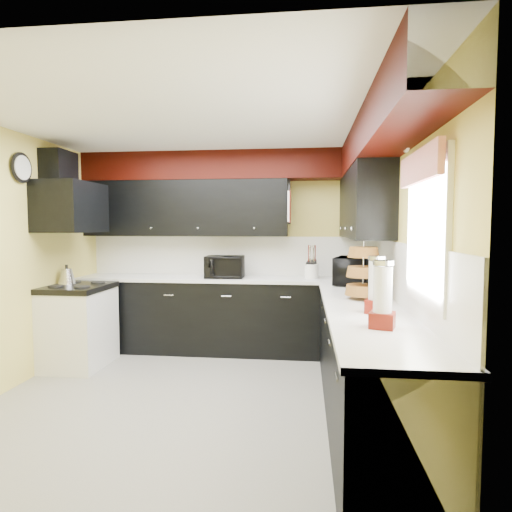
{
  "coord_description": "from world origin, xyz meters",
  "views": [
    {
      "loc": [
        1.02,
        -3.72,
        1.57
      ],
      "look_at": [
        0.52,
        0.62,
        1.27
      ],
      "focal_mm": 30.0,
      "sensor_mm": 36.0,
      "label": 1
    }
  ],
  "objects_px": {
    "microwave": "(354,271)",
    "knife_block": "(312,270)",
    "toaster_oven": "(225,267)",
    "utensil_crock": "(312,271)",
    "kettle": "(67,276)"
  },
  "relations": [
    {
      "from": "microwave",
      "to": "knife_block",
      "type": "bearing_deg",
      "value": 57.61
    },
    {
      "from": "toaster_oven",
      "to": "knife_block",
      "type": "xyz_separation_m",
      "value": [
        1.07,
        0.05,
        -0.03
      ]
    },
    {
      "from": "utensil_crock",
      "to": "knife_block",
      "type": "height_order",
      "value": "knife_block"
    },
    {
      "from": "microwave",
      "to": "kettle",
      "type": "height_order",
      "value": "microwave"
    },
    {
      "from": "toaster_oven",
      "to": "microwave",
      "type": "height_order",
      "value": "microwave"
    },
    {
      "from": "utensil_crock",
      "to": "kettle",
      "type": "distance_m",
      "value": 2.85
    },
    {
      "from": "toaster_oven",
      "to": "kettle",
      "type": "relative_size",
      "value": 2.41
    },
    {
      "from": "toaster_oven",
      "to": "microwave",
      "type": "relative_size",
      "value": 0.86
    },
    {
      "from": "toaster_oven",
      "to": "utensil_crock",
      "type": "relative_size",
      "value": 2.6
    },
    {
      "from": "utensil_crock",
      "to": "toaster_oven",
      "type": "bearing_deg",
      "value": -178.46
    },
    {
      "from": "microwave",
      "to": "utensil_crock",
      "type": "height_order",
      "value": "microwave"
    },
    {
      "from": "toaster_oven",
      "to": "knife_block",
      "type": "bearing_deg",
      "value": 0.68
    },
    {
      "from": "toaster_oven",
      "to": "microwave",
      "type": "xyz_separation_m",
      "value": [
        1.51,
        -0.43,
        0.02
      ]
    },
    {
      "from": "microwave",
      "to": "utensil_crock",
      "type": "xyz_separation_m",
      "value": [
        -0.45,
        0.46,
        -0.06
      ]
    },
    {
      "from": "toaster_oven",
      "to": "kettle",
      "type": "height_order",
      "value": "toaster_oven"
    }
  ]
}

